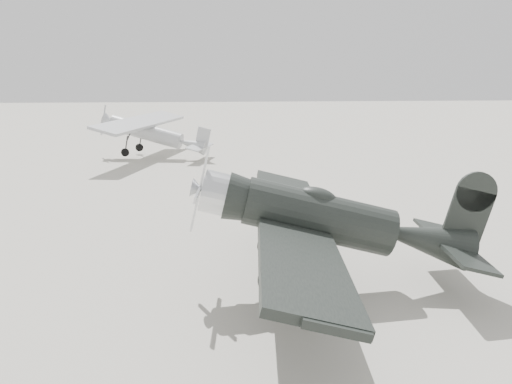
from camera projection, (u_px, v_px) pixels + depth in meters
ground at (211, 259)px, 17.55m from camera, size 160.00×160.00×0.00m
lowwing_monoplane at (332, 221)px, 14.95m from camera, size 8.84×12.34×3.98m
highwing_monoplane at (150, 130)px, 36.58m from camera, size 8.43×11.73×3.34m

